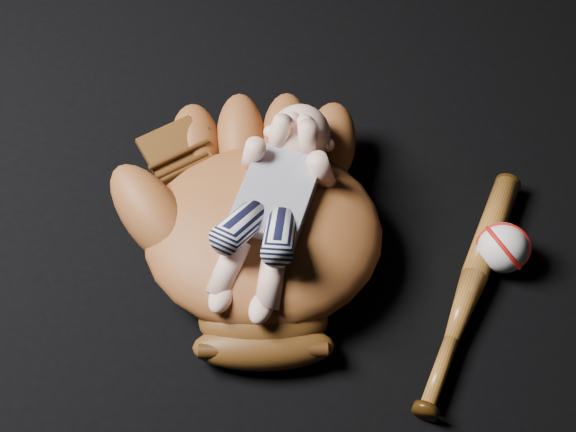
% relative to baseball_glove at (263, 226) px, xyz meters
% --- Properties ---
extents(baseball_glove, '(0.61, 0.64, 0.16)m').
position_rel_baseball_glove_xyz_m(baseball_glove, '(0.00, 0.00, 0.00)').
color(baseball_glove, brown).
rests_on(baseball_glove, ground).
extents(newborn_baby, '(0.20, 0.37, 0.15)m').
position_rel_baseball_glove_xyz_m(newborn_baby, '(0.01, 0.00, 0.05)').
color(newborn_baby, '#EDB199').
rests_on(newborn_baby, baseball_glove).
extents(baseball_bat, '(0.06, 0.44, 0.04)m').
position_rel_baseball_glove_xyz_m(baseball_bat, '(0.32, 0.05, -0.06)').
color(baseball_bat, brown).
rests_on(baseball_bat, ground).
extents(baseball, '(0.10, 0.10, 0.08)m').
position_rel_baseball_glove_xyz_m(baseball, '(0.34, 0.12, -0.04)').
color(baseball, white).
rests_on(baseball, ground).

